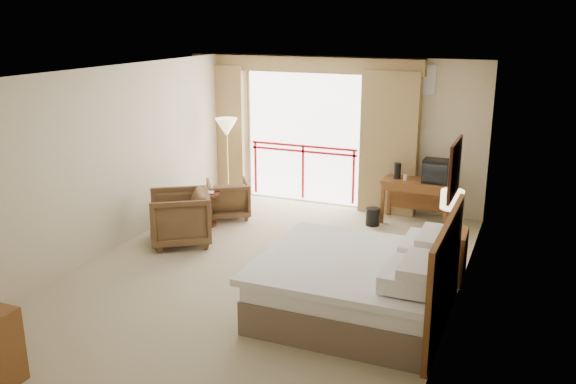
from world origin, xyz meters
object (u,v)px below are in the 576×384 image
at_px(wastebasket, 373,217).
at_px(floor_lamp, 227,131).
at_px(armchair_near, 181,243).
at_px(nightstand, 447,255).
at_px(side_table, 205,203).
at_px(table_lamp, 452,200).
at_px(armchair_far, 229,217).
at_px(bed, 359,284).
at_px(desk, 418,189).
at_px(tv, 436,171).

distance_m(wastebasket, floor_lamp, 3.09).
bearing_deg(armchair_near, nightstand, 59.56).
relative_size(armchair_near, side_table, 1.60).
height_order(table_lamp, wastebasket, table_lamp).
height_order(nightstand, table_lamp, table_lamp).
height_order(armchair_far, armchair_near, armchair_near).
bearing_deg(wastebasket, side_table, -156.78).
bearing_deg(armchair_near, bed, 35.68).
xyz_separation_m(bed, armchair_far, (-3.12, 2.62, -0.38)).
xyz_separation_m(table_lamp, desk, (-0.84, 2.14, -0.50)).
height_order(armchair_far, floor_lamp, floor_lamp).
distance_m(tv, floor_lamp, 3.80).
xyz_separation_m(wastebasket, armchair_near, (-2.50, -1.97, -0.15)).
xyz_separation_m(desk, side_table, (-3.21, -1.56, -0.19)).
height_order(nightstand, armchair_far, nightstand).
bearing_deg(nightstand, wastebasket, 128.57).
bearing_deg(table_lamp, nightstand, -90.00).
bearing_deg(armchair_far, side_table, 41.74).
distance_m(bed, table_lamp, 1.82).
bearing_deg(nightstand, bed, -120.87).
bearing_deg(bed, table_lamp, 61.83).
xyz_separation_m(table_lamp, armchair_far, (-3.91, 1.14, -1.08)).
xyz_separation_m(bed, desk, (-0.05, 3.62, 0.20)).
distance_m(desk, side_table, 3.58).
distance_m(bed, wastebasket, 3.24).
bearing_deg(nightstand, side_table, 169.33).
relative_size(nightstand, table_lamp, 1.26).
bearing_deg(wastebasket, desk, 35.60).
distance_m(nightstand, desk, 2.36).
bearing_deg(armchair_near, table_lamp, 60.28).
distance_m(armchair_far, armchair_near, 1.43).
xyz_separation_m(bed, table_lamp, (0.79, 1.48, 0.70)).
xyz_separation_m(desk, armchair_far, (-3.07, -1.00, -0.58)).
bearing_deg(tv, floor_lamp, -179.66).
height_order(bed, side_table, bed).
distance_m(table_lamp, desk, 2.35).
bearing_deg(nightstand, table_lamp, 88.13).
bearing_deg(floor_lamp, table_lamp, -23.47).
distance_m(nightstand, armchair_far, 4.10).
relative_size(armchair_far, side_table, 1.27).
distance_m(table_lamp, side_table, 4.15).
distance_m(armchair_near, floor_lamp, 2.58).
bearing_deg(wastebasket, bed, -77.76).
relative_size(desk, armchair_near, 1.25).
xyz_separation_m(desk, floor_lamp, (-3.47, -0.27, 0.80)).
height_order(bed, armchair_far, bed).
relative_size(wastebasket, side_table, 0.52).
distance_m(nightstand, wastebasket, 2.29).
xyz_separation_m(bed, tv, (0.25, 3.56, 0.55)).
relative_size(bed, floor_lamp, 1.33).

